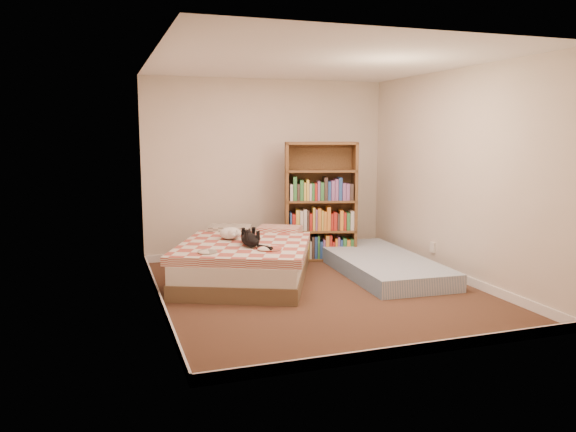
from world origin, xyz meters
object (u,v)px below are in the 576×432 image
object	(u,v)px
bed	(245,260)
floor_mattress	(380,264)
bookshelf	(320,218)
black_cat	(250,239)
white_dog	(231,233)

from	to	relation	value
bed	floor_mattress	world-z (taller)	bed
bookshelf	black_cat	xyz separation A→B (m)	(-1.28, -1.04, -0.04)
black_cat	white_dog	size ratio (longest dim) A/B	1.82
floor_mattress	black_cat	xyz separation A→B (m)	(-1.73, -0.10, 0.45)
bookshelf	black_cat	bearing A→B (deg)	-125.59
bookshelf	white_dog	bearing A→B (deg)	-141.02
bed	bookshelf	xyz separation A→B (m)	(1.26, 0.75, 0.34)
bed	white_dog	world-z (taller)	white_dog
bed	white_dog	size ratio (longest dim) A/B	6.08
white_dog	floor_mattress	bearing A→B (deg)	34.54
bed	bookshelf	bearing A→B (deg)	54.44
bed	black_cat	distance (m)	0.43
floor_mattress	black_cat	distance (m)	1.79
floor_mattress	white_dog	bearing A→B (deg)	172.78
bed	floor_mattress	distance (m)	1.73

